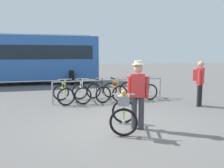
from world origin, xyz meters
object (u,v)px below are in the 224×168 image
featured_bicycle (124,112)px  bus_distant (17,56)px  racked_bike_yellow (130,90)px  person_with_featured_bike (138,92)px  racked_bike_orange (115,91)px  racked_bike_teal (145,89)px  racked_bike_lime (63,94)px  pedestrian_with_backpack (200,81)px  racked_bike_black (98,92)px  racked_bike_white (81,93)px

featured_bicycle → bus_distant: bearing=110.5°
racked_bike_yellow → bus_distant: 8.48m
featured_bicycle → person_with_featured_bike: person_with_featured_bike is taller
racked_bike_orange → racked_bike_teal: same height
racked_bike_yellow → person_with_featured_bike: bearing=-105.9°
racked_bike_yellow → racked_bike_teal: bearing=4.4°
racked_bike_lime → pedestrian_with_backpack: (4.76, -1.76, 0.57)m
racked_bike_lime → bus_distant: 7.25m
racked_bike_teal → racked_bike_black: bearing=-175.6°
racked_bike_orange → person_with_featured_bike: bearing=-96.0°
racked_bike_white → person_with_featured_bike: bearing=-75.1°
racked_bike_lime → racked_bike_white: same height
racked_bike_black → person_with_featured_bike: (0.29, -3.77, 0.58)m
racked_bike_orange → person_with_featured_bike: 3.89m
racked_bike_lime → person_with_featured_bike: person_with_featured_bike is taller
featured_bicycle → racked_bike_orange: bearing=78.5°
racked_bike_white → racked_bike_teal: (2.79, 0.22, 0.00)m
racked_bike_teal → person_with_featured_bike: person_with_featured_bike is taller
racked_bike_white → person_with_featured_bike: 3.89m
featured_bicycle → person_with_featured_bike: size_ratio=0.73×
racked_bike_white → pedestrian_with_backpack: (4.06, -1.81, 0.57)m
racked_bike_black → racked_bike_white: bearing=-175.6°
racked_bike_orange → featured_bicycle: 3.97m
person_with_featured_bike → racked_bike_orange: bearing=84.0°
racked_bike_white → racked_bike_orange: bearing=4.4°
racked_bike_orange → pedestrian_with_backpack: pedestrian_with_backpack is taller
racked_bike_black → person_with_featured_bike: size_ratio=0.70×
person_with_featured_bike → featured_bicycle: bearing=-170.7°
racked_bike_teal → person_with_featured_bike: bearing=-114.6°
featured_bicycle → bus_distant: bus_distant is taller
racked_bike_teal → featured_bicycle: 4.55m
racked_bike_black → featured_bicycle: (-0.09, -3.83, 0.12)m
featured_bicycle → racked_bike_lime: bearing=109.3°
racked_bike_orange → bus_distant: bearing=125.7°
racked_bike_yellow → person_with_featured_bike: 4.07m
racked_bike_orange → person_with_featured_bike: size_ratio=0.69×
racked_bike_white → bus_distant: bus_distant is taller
featured_bicycle → pedestrian_with_backpack: pedestrian_with_backpack is taller
racked_bike_white → bus_distant: size_ratio=0.11×
featured_bicycle → person_with_featured_bike: bearing=9.3°
racked_bike_black → racked_bike_yellow: bearing=4.4°
racked_bike_lime → racked_bike_black: size_ratio=0.97×
racked_bike_teal → person_with_featured_bike: 4.36m
racked_bike_orange → racked_bike_yellow: same height
racked_bike_lime → racked_bike_white: (0.70, 0.05, 0.00)m
pedestrian_with_backpack → bus_distant: bearing=131.1°
racked_bike_lime → pedestrian_with_backpack: 5.11m
racked_bike_yellow → person_with_featured_bike: person_with_featured_bike is taller
racked_bike_white → racked_bike_black: bearing=4.4°
person_with_featured_bike → pedestrian_with_backpack: size_ratio=1.05×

